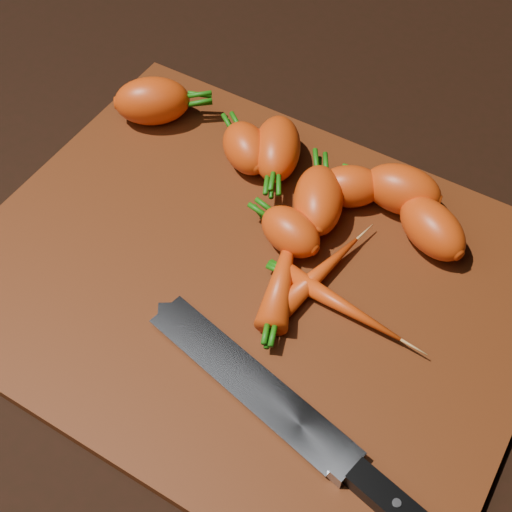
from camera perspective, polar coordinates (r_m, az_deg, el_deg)
The scene contains 14 objects.
ground at distance 0.65m, azimuth -0.45°, elevation -2.46°, with size 2.00×2.00×0.01m, color black.
cutting_board at distance 0.64m, azimuth -0.46°, elevation -1.90°, with size 0.50×0.40×0.01m, color #57240C.
carrot_0 at distance 0.76m, azimuth -8.30°, elevation 12.17°, with size 0.08×0.05×0.05m, color #D9410D.
carrot_1 at distance 0.71m, azimuth -0.77°, elevation 8.62°, with size 0.06×0.04×0.04m, color #D9410D.
carrot_2 at distance 0.71m, azimuth 1.68°, elevation 8.59°, with size 0.08×0.05×0.05m, color #D9410D.
carrot_3 at distance 0.66m, azimuth 5.00°, elevation 4.47°, with size 0.08×0.05×0.05m, color #D9410D.
carrot_4 at distance 0.68m, azimuth 11.63°, elevation 5.22°, with size 0.07×0.05×0.05m, color #D9410D.
carrot_5 at distance 0.68m, azimuth 7.52°, elevation 5.54°, with size 0.06×0.04×0.04m, color #D9410D.
carrot_6 at distance 0.66m, azimuth 13.92°, elevation 2.16°, with size 0.07×0.04×0.04m, color #D9410D.
carrot_7 at distance 0.63m, azimuth 5.17°, elevation -1.32°, with size 0.10×0.02×0.02m, color #D9410D.
carrot_8 at distance 0.61m, azimuth 6.80°, elevation -3.90°, with size 0.12×0.02×0.02m, color #D9410D.
carrot_9 at distance 0.62m, azimuth 2.17°, elevation -1.37°, with size 0.11×0.03×0.03m, color #D9410D.
carrot_10 at distance 0.64m, azimuth 2.78°, elevation 1.95°, with size 0.06×0.04×0.04m, color #D9410D.
knife at distance 0.57m, azimuth 0.64°, elevation -10.99°, with size 0.31×0.09×0.02m.
Camera 1 is at (0.19, -0.31, 0.53)m, focal length 50.00 mm.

